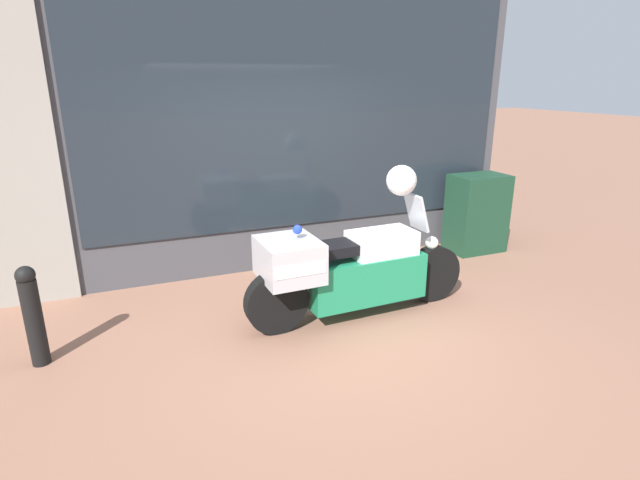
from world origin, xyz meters
name	(u,v)px	position (x,y,z in m)	size (l,w,h in m)	color
ground_plane	(332,328)	(0.00, 0.00, 0.00)	(60.00, 60.00, 0.00)	#8E604C
shop_building	(228,100)	(-0.46, 2.00, 2.09)	(6.66, 0.55, 4.16)	#424247
window_display	(301,225)	(0.44, 2.03, 0.45)	(5.18, 0.30, 1.88)	slate
paramedic_motorcycle	(347,269)	(0.23, 0.17, 0.53)	(2.42, 0.63, 1.22)	black
utility_cabinet	(477,213)	(2.82, 1.39, 0.54)	(0.75, 0.51, 1.08)	#193D28
white_helmet	(401,180)	(0.82, 0.18, 1.37)	(0.30, 0.30, 0.30)	white
street_bollard	(33,314)	(-2.56, 0.38, 0.46)	(0.15, 0.15, 0.89)	black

